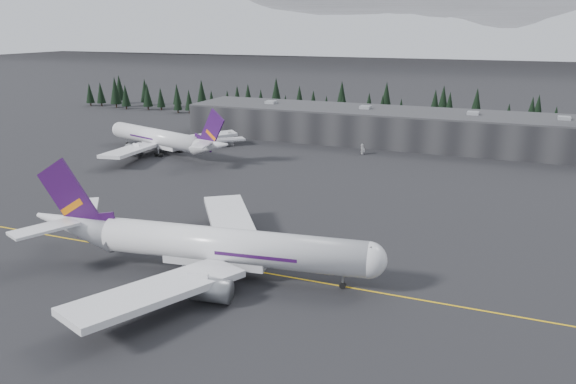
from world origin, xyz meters
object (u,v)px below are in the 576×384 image
at_px(terminal, 390,126).
at_px(jet_main, 201,244).
at_px(jet_parked, 166,139).
at_px(gse_vehicle_b, 363,153).
at_px(gse_vehicle_a, 231,144).

height_order(terminal, jet_main, jet_main).
bearing_deg(jet_parked, gse_vehicle_b, -140.18).
relative_size(jet_main, gse_vehicle_a, 12.24).
distance_m(jet_parked, gse_vehicle_a, 25.61).
bearing_deg(terminal, jet_main, -92.85).
bearing_deg(gse_vehicle_a, jet_main, -71.98).
distance_m(jet_main, gse_vehicle_b, 107.00).
distance_m(gse_vehicle_a, gse_vehicle_b, 50.07).
xyz_separation_m(jet_parked, gse_vehicle_b, (64.71, 25.10, -4.56)).
xyz_separation_m(jet_main, gse_vehicle_b, (2.37, 106.86, -5.01)).
bearing_deg(jet_main, terminal, 79.85).
bearing_deg(gse_vehicle_b, jet_main, -25.69).
bearing_deg(gse_vehicle_a, terminal, 21.29).
relative_size(gse_vehicle_a, gse_vehicle_b, 1.44).
distance_m(terminal, jet_parked, 84.74).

